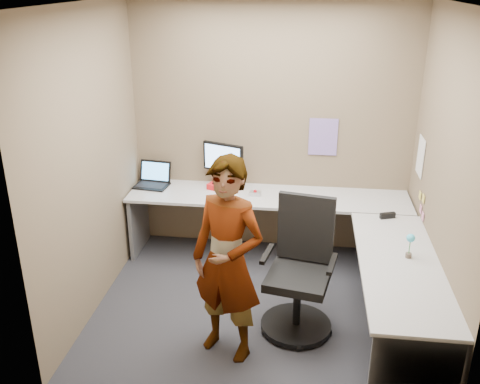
# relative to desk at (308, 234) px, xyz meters

# --- Properties ---
(ground) EXTENTS (3.00, 3.00, 0.00)m
(ground) POSITION_rel_desk_xyz_m (-0.44, -0.39, -0.59)
(ground) COLOR black
(ground) RESTS_ON ground
(wall_back) EXTENTS (3.00, 0.00, 3.00)m
(wall_back) POSITION_rel_desk_xyz_m (-0.44, 0.91, 0.76)
(wall_back) COLOR brown
(wall_back) RESTS_ON ground
(wall_right) EXTENTS (0.00, 2.70, 2.70)m
(wall_right) POSITION_rel_desk_xyz_m (1.06, -0.39, 0.76)
(wall_right) COLOR brown
(wall_right) RESTS_ON ground
(wall_left) EXTENTS (0.00, 2.70, 2.70)m
(wall_left) POSITION_rel_desk_xyz_m (-1.94, -0.39, 0.76)
(wall_left) COLOR brown
(wall_left) RESTS_ON ground
(ceiling) EXTENTS (3.00, 3.00, 0.00)m
(ceiling) POSITION_rel_desk_xyz_m (-0.44, -0.39, 2.11)
(ceiling) COLOR white
(ceiling) RESTS_ON wall_back
(desk) EXTENTS (2.98, 2.58, 0.73)m
(desk) POSITION_rel_desk_xyz_m (0.00, 0.00, 0.00)
(desk) COLOR #A9A9A9
(desk) RESTS_ON ground
(paper_ream) EXTENTS (0.35, 0.31, 0.06)m
(paper_ream) POSITION_rel_desk_xyz_m (-0.94, 0.72, 0.17)
(paper_ream) COLOR red
(paper_ream) RESTS_ON desk
(monitor) EXTENTS (0.45, 0.22, 0.45)m
(monitor) POSITION_rel_desk_xyz_m (-0.94, 0.73, 0.47)
(monitor) COLOR black
(monitor) RESTS_ON paper_ream
(laptop) EXTENTS (0.39, 0.34, 0.26)m
(laptop) POSITION_rel_desk_xyz_m (-1.72, 0.73, 0.21)
(laptop) COLOR black
(laptop) RESTS_ON desk
(trackball_mouse) EXTENTS (0.12, 0.08, 0.07)m
(trackball_mouse) POSITION_rel_desk_xyz_m (-0.57, 0.56, 0.17)
(trackball_mouse) COLOR #B7B7BC
(trackball_mouse) RESTS_ON desk
(origami) EXTENTS (0.10, 0.10, 0.06)m
(origami) POSITION_rel_desk_xyz_m (-0.77, 0.48, 0.17)
(origami) COLOR white
(origami) RESTS_ON desk
(stapler) EXTENTS (0.15, 0.09, 0.05)m
(stapler) POSITION_rel_desk_xyz_m (0.75, 0.16, 0.17)
(stapler) COLOR black
(stapler) RESTS_ON desk
(flower) EXTENTS (0.07, 0.07, 0.22)m
(flower) POSITION_rel_desk_xyz_m (0.82, -0.60, 0.28)
(flower) COLOR brown
(flower) RESTS_ON desk
(calendar_purple) EXTENTS (0.30, 0.01, 0.40)m
(calendar_purple) POSITION_rel_desk_xyz_m (0.11, 0.90, 0.71)
(calendar_purple) COLOR #846BB7
(calendar_purple) RESTS_ON wall_back
(calendar_white) EXTENTS (0.01, 0.28, 0.38)m
(calendar_white) POSITION_rel_desk_xyz_m (1.05, 0.51, 0.66)
(calendar_white) COLOR white
(calendar_white) RESTS_ON wall_right
(sticky_note_a) EXTENTS (0.01, 0.07, 0.07)m
(sticky_note_a) POSITION_rel_desk_xyz_m (1.05, 0.16, 0.36)
(sticky_note_a) COLOR #F2E059
(sticky_note_a) RESTS_ON wall_right
(sticky_note_b) EXTENTS (0.01, 0.07, 0.07)m
(sticky_note_b) POSITION_rel_desk_xyz_m (1.05, 0.21, 0.23)
(sticky_note_b) COLOR pink
(sticky_note_b) RESTS_ON wall_right
(sticky_note_c) EXTENTS (0.01, 0.07, 0.07)m
(sticky_note_c) POSITION_rel_desk_xyz_m (1.05, 0.09, 0.21)
(sticky_note_c) COLOR pink
(sticky_note_c) RESTS_ON wall_right
(sticky_note_d) EXTENTS (0.01, 0.07, 0.07)m
(sticky_note_d) POSITION_rel_desk_xyz_m (1.05, 0.31, 0.33)
(sticky_note_d) COLOR #F2E059
(sticky_note_d) RESTS_ON wall_right
(office_chair) EXTENTS (0.65, 0.62, 1.16)m
(office_chair) POSITION_rel_desk_xyz_m (-0.06, -0.63, -0.11)
(office_chair) COLOR black
(office_chair) RESTS_ON ground
(person) EXTENTS (0.72, 0.61, 1.68)m
(person) POSITION_rel_desk_xyz_m (-0.62, -1.04, 0.25)
(person) COLOR #999399
(person) RESTS_ON ground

